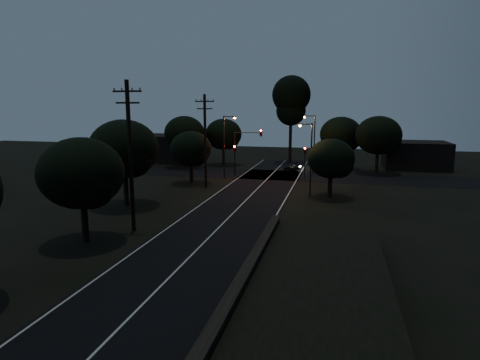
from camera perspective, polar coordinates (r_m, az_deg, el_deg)
The scene contains 22 objects.
road_surface at distance 44.07m, azimuth 2.19°, elevation -1.56°, with size 60.00×70.00×0.03m.
retaining_wall at distance 16.53m, azimuth 9.54°, elevation -20.79°, with size 6.93×26.00×1.60m.
utility_pole_mid at distance 30.10m, azimuth -15.35°, elevation 3.55°, with size 2.20×0.30×11.00m.
utility_pole_far at distance 45.67m, azimuth -4.98°, elevation 5.77°, with size 2.20×0.30×10.50m.
tree_left_b at distance 28.59m, azimuth -21.42°, elevation 0.63°, with size 5.63×5.63×7.16m.
tree_left_c at distance 38.20m, azimuth -15.98°, elevation 4.05°, with size 6.34×6.34×8.01m.
tree_left_d at distance 48.36m, azimuth -6.85°, elevation 4.30°, with size 4.94×4.94×6.27m.
tree_far_nw at distance 63.59m, azimuth -2.21°, elevation 6.40°, with size 5.74×5.74×7.27m.
tree_far_w at distance 61.37m, azimuth -7.76°, elevation 6.49°, with size 6.09×6.09×7.77m.
tree_far_ne at distance 61.16m, azimuth 14.34°, elevation 6.18°, with size 6.08×6.08×7.70m.
tree_far_e at distance 58.43m, azimuth 19.31°, elevation 5.88°, with size 6.22×6.22×7.90m.
tree_right_a at distance 41.38m, azimuth 13.05°, elevation 2.83°, with size 4.71×4.71×5.98m.
tall_pine at distance 66.58m, azimuth 7.29°, elevation 11.20°, with size 6.21×6.21×14.11m.
building_left at distance 69.64m, azimuth -10.65°, elevation 4.50°, with size 10.00×8.00×4.40m, color black.
building_right at distance 65.55m, azimuth 23.68°, elevation 3.27°, with size 9.00×7.00×4.00m, color black.
signal_left at distance 53.16m, azimuth -0.75°, elevation 3.59°, with size 0.28×0.35×4.10m.
signal_right at distance 51.66m, azimuth 9.20°, elevation 3.26°, with size 0.28×0.35×4.10m.
signal_mast at distance 52.62m, azimuth 1.03°, elevation 5.17°, with size 3.70×0.35×6.25m.
streetlight_a at distance 51.25m, azimuth -2.08°, elevation 5.35°, with size 1.66×0.26×8.00m.
streetlight_b at distance 55.42m, azimuth 10.32°, elevation 5.57°, with size 1.66×0.26×8.00m.
streetlight_c at distance 41.51m, azimuth 9.84°, elevation 3.62°, with size 1.46×0.26×7.50m.
car at distance 58.12m, azimuth 7.35°, elevation 1.79°, with size 1.23×3.07×1.04m, color black.
Camera 1 is at (8.54, -11.14, 9.14)m, focal length 30.00 mm.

